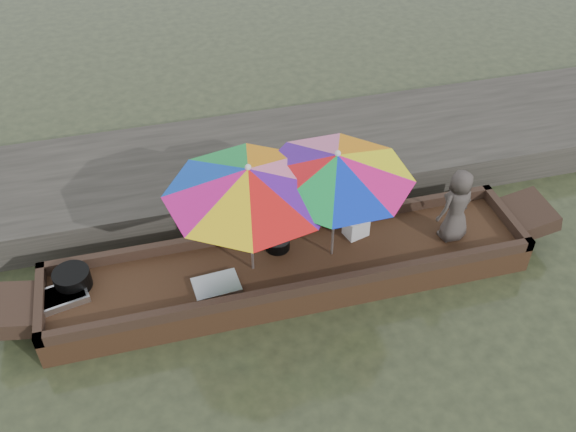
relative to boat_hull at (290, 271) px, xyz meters
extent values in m
plane|color=#2A301F|center=(0.00, 0.00, -0.17)|extent=(80.00, 80.00, 0.00)
cube|color=#2D2B26|center=(0.00, 2.20, 0.08)|extent=(22.00, 2.20, 0.50)
cube|color=#3B2315|center=(0.00, 0.00, 0.00)|extent=(5.99, 1.20, 0.35)
cylinder|color=black|center=(-2.58, 0.25, 0.29)|extent=(0.43, 0.43, 0.23)
cube|color=silver|center=(-2.69, 0.07, 0.22)|extent=(0.61, 0.48, 0.09)
cube|color=silver|center=(-0.95, -0.20, 0.21)|extent=(0.57, 0.42, 0.06)
cylinder|color=black|center=(-0.09, 0.27, 0.25)|extent=(0.31, 0.31, 0.15)
cube|color=silver|center=(0.94, 0.26, 0.30)|extent=(0.33, 0.29, 0.26)
imported|color=#443C38|center=(2.11, -0.09, 0.69)|extent=(0.58, 0.46, 1.03)
camera|label=1|loc=(-1.46, -5.44, 5.74)|focal=40.00mm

